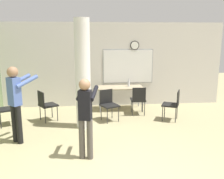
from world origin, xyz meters
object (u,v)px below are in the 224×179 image
(folding_table, at_px, (120,89))
(chair_near_pillar, at_px, (46,104))
(chair_mid_room, at_px, (173,103))
(chair_table_right, at_px, (138,98))
(person_playing_front, at_px, (86,112))
(person_watching_back, at_px, (16,99))
(chair_table_front, at_px, (109,103))
(bottle_on_table, at_px, (129,83))
(chair_by_left_wall, at_px, (4,107))

(folding_table, relative_size, chair_near_pillar, 1.67)
(chair_mid_room, distance_m, chair_table_right, 1.06)
(chair_mid_room, relative_size, person_playing_front, 0.55)
(person_watching_back, bearing_deg, chair_near_pillar, 74.37)
(chair_mid_room, bearing_deg, person_watching_back, -164.14)
(folding_table, height_order, chair_table_front, chair_table_front)
(chair_table_front, relative_size, chair_near_pillar, 1.00)
(person_playing_front, bearing_deg, bottle_on_table, 67.63)
(chair_table_right, distance_m, person_watching_back, 3.56)
(chair_by_left_wall, xyz_separation_m, person_playing_front, (2.19, -2.01, 0.43))
(chair_table_front, height_order, chair_mid_room, same)
(chair_table_front, distance_m, person_watching_back, 2.56)
(bottle_on_table, xyz_separation_m, chair_mid_room, (1.06, -1.30, -0.34))
(folding_table, height_order, bottle_on_table, bottle_on_table)
(person_watching_back, bearing_deg, chair_table_right, 29.12)
(chair_table_front, distance_m, chair_near_pillar, 1.76)
(chair_table_right, distance_m, chair_near_pillar, 2.71)
(folding_table, bearing_deg, chair_table_right, -53.02)
(folding_table, distance_m, chair_table_right, 0.80)
(chair_table_front, relative_size, person_watching_back, 0.50)
(chair_table_front, bearing_deg, folding_table, 65.85)
(chair_by_left_wall, height_order, person_watching_back, person_watching_back)
(bottle_on_table, height_order, chair_table_right, bottle_on_table)
(folding_table, xyz_separation_m, chair_table_front, (-0.47, -1.04, -0.18))
(chair_table_front, bearing_deg, chair_by_left_wall, -176.17)
(chair_mid_room, bearing_deg, person_playing_front, -140.20)
(chair_by_left_wall, xyz_separation_m, person_watching_back, (0.66, -1.11, 0.50))
(person_watching_back, bearing_deg, chair_table_front, 31.25)
(person_playing_front, bearing_deg, chair_near_pillar, 116.43)
(chair_by_left_wall, bearing_deg, chair_table_front, 3.83)
(bottle_on_table, relative_size, person_playing_front, 0.16)
(folding_table, bearing_deg, person_playing_front, -108.44)
(chair_table_front, relative_size, person_playing_front, 0.55)
(person_watching_back, relative_size, person_playing_front, 1.09)
(folding_table, relative_size, person_watching_back, 0.84)
(bottle_on_table, height_order, chair_by_left_wall, bottle_on_table)
(chair_table_right, distance_m, person_playing_front, 3.07)
(chair_table_front, distance_m, chair_table_right, 1.03)
(bottle_on_table, xyz_separation_m, person_watching_back, (-2.90, -2.42, 0.17))
(folding_table, xyz_separation_m, person_watching_back, (-2.61, -2.34, 0.32))
(chair_mid_room, height_order, person_watching_back, person_watching_back)
(chair_near_pillar, xyz_separation_m, person_watching_back, (-0.39, -1.40, 0.50))
(bottle_on_table, height_order, chair_table_front, bottle_on_table)
(chair_by_left_wall, distance_m, person_watching_back, 1.39)
(chair_mid_room, bearing_deg, chair_table_front, 174.43)
(chair_near_pillar, bearing_deg, chair_by_left_wall, -164.97)
(chair_near_pillar, height_order, person_watching_back, person_watching_back)
(folding_table, xyz_separation_m, bottle_on_table, (0.29, 0.08, 0.15))
(chair_table_front, height_order, chair_by_left_wall, same)
(folding_table, relative_size, chair_table_front, 1.67)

